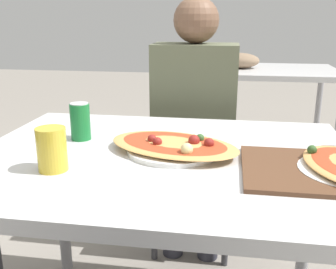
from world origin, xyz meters
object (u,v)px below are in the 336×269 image
at_px(dining_table, 163,176).
at_px(drink_glass, 52,149).
at_px(chair_far_seated, 196,145).
at_px(person_seated, 194,112).
at_px(pizza_main, 174,146).
at_px(soda_can, 80,121).

height_order(dining_table, drink_glass, drink_glass).
bearing_deg(drink_glass, chair_far_seated, 72.22).
height_order(person_seated, drink_glass, person_seated).
height_order(person_seated, pizza_main, person_seated).
height_order(person_seated, soda_can, person_seated).
xyz_separation_m(pizza_main, drink_glass, (-0.30, -0.20, 0.04)).
bearing_deg(dining_table, drink_glass, -147.19).
distance_m(dining_table, pizza_main, 0.10).
bearing_deg(drink_glass, soda_can, 95.59).
bearing_deg(person_seated, drink_glass, 69.91).
bearing_deg(soda_can, chair_far_seated, 63.77).
relative_size(chair_far_seated, person_seated, 0.76).
bearing_deg(chair_far_seated, soda_can, 63.77).
distance_m(person_seated, pizza_main, 0.64).
height_order(chair_far_seated, soda_can, chair_far_seated).
xyz_separation_m(person_seated, pizza_main, (-0.00, -0.64, 0.04)).
xyz_separation_m(chair_far_seated, person_seated, (-0.00, -0.12, 0.20)).
bearing_deg(soda_can, drink_glass, -84.41).
relative_size(dining_table, chair_far_seated, 1.25).
height_order(chair_far_seated, person_seated, person_seated).
relative_size(chair_far_seated, soda_can, 7.45).
bearing_deg(person_seated, pizza_main, 89.78).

